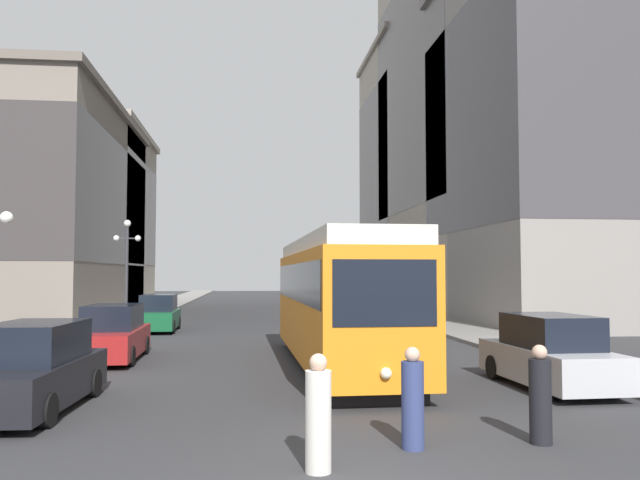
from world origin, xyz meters
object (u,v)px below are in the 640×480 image
at_px(transit_bus, 350,289).
at_px(parked_car_left_far, 33,370).
at_px(parked_car_right_far, 549,354).
at_px(parked_car_left_near, 158,314).
at_px(pedestrian_crossing_far, 540,398).
at_px(pedestrian_on_sidewalk, 413,401).
at_px(pedestrian_crossing_near, 318,417).
at_px(streetcar, 337,298).
at_px(parked_car_left_mid, 113,334).
at_px(lamp_post_left_far, 127,256).

relative_size(transit_bus, parked_car_left_far, 2.36).
bearing_deg(parked_car_left_far, parked_car_right_far, 9.07).
xyz_separation_m(parked_car_left_near, parked_car_left_far, (0.00, -18.48, 0.00)).
distance_m(pedestrian_crossing_far, pedestrian_on_sidewalk, 2.21).
xyz_separation_m(parked_car_right_far, pedestrian_crossing_near, (-6.46, -6.07, -0.06)).
height_order(transit_bus, parked_car_left_near, transit_bus).
distance_m(streetcar, parked_car_left_far, 9.02).
height_order(transit_bus, pedestrian_on_sidewalk, transit_bus).
xyz_separation_m(pedestrian_crossing_near, pedestrian_crossing_far, (3.87, 1.11, -0.02)).
xyz_separation_m(parked_car_left_mid, pedestrian_crossing_far, (9.32, -11.41, -0.08)).
distance_m(parked_car_left_near, parked_car_right_far, 20.87).
bearing_deg(parked_car_left_mid, lamp_post_left_far, 97.60).
relative_size(transit_bus, parked_car_left_mid, 2.29).
height_order(pedestrian_on_sidewalk, lamp_post_left_far, lamp_post_left_far).
xyz_separation_m(streetcar, parked_car_left_near, (-7.13, 13.10, -1.26)).
xyz_separation_m(parked_car_left_far, pedestrian_crossing_near, (5.46, -4.72, -0.06)).
xyz_separation_m(streetcar, transit_bus, (3.22, 17.91, -0.15)).
relative_size(parked_car_right_far, lamp_post_left_far, 0.85).
distance_m(parked_car_left_mid, pedestrian_on_sidewalk, 13.51).
bearing_deg(streetcar, parked_car_left_far, -144.12).
bearing_deg(pedestrian_crossing_far, lamp_post_left_far, 84.18).
relative_size(parked_car_right_far, pedestrian_crossing_far, 2.84).
bearing_deg(lamp_post_left_far, pedestrian_crossing_far, -64.80).
height_order(parked_car_left_far, lamp_post_left_far, lamp_post_left_far).
distance_m(parked_car_left_near, pedestrian_crossing_near, 23.84).
xyz_separation_m(transit_bus, parked_car_left_near, (-10.35, -4.81, -1.10)).
distance_m(parked_car_left_far, pedestrian_on_sidewalk, 8.01).
bearing_deg(parked_car_left_far, lamp_post_left_far, 97.98).
bearing_deg(parked_car_left_mid, transit_bus, 55.17).
height_order(transit_bus, lamp_post_left_far, lamp_post_left_far).
bearing_deg(parked_car_left_near, pedestrian_crossing_far, -68.08).
bearing_deg(pedestrian_on_sidewalk, lamp_post_left_far, -79.85).
xyz_separation_m(pedestrian_crossing_far, lamp_post_left_far, (-11.22, 23.86, 3.01)).
relative_size(parked_car_left_mid, lamp_post_left_far, 0.91).
distance_m(transit_bus, parked_car_left_near, 11.47).
bearing_deg(parked_car_left_near, lamp_post_left_far, 136.22).
relative_size(streetcar, parked_car_left_near, 2.82).
distance_m(streetcar, pedestrian_crossing_far, 9.36).
xyz_separation_m(parked_car_right_far, parked_car_left_far, (-11.91, -1.35, 0.00)).
bearing_deg(pedestrian_on_sidewalk, transit_bus, -107.34).
xyz_separation_m(parked_car_right_far, pedestrian_on_sidewalk, (-4.80, -5.03, -0.08)).
relative_size(parked_car_left_far, pedestrian_crossing_near, 2.87).
bearing_deg(parked_car_left_near, pedestrian_on_sidewalk, -73.17).
relative_size(pedestrian_crossing_near, lamp_post_left_far, 0.31).
distance_m(transit_bus, pedestrian_on_sidewalk, 27.20).
bearing_deg(lamp_post_left_far, transit_bus, 13.98).
bearing_deg(parked_car_left_near, pedestrian_crossing_near, -77.72).
xyz_separation_m(streetcar, pedestrian_crossing_near, (-1.67, -10.11, -1.31)).
bearing_deg(lamp_post_left_far, parked_car_left_mid, -81.32).
height_order(streetcar, parked_car_right_far, streetcar).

